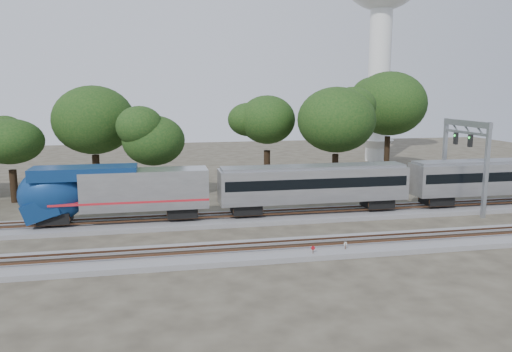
# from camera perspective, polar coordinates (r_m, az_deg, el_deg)

# --- Properties ---
(ground) EXTENTS (160.00, 160.00, 0.00)m
(ground) POSITION_cam_1_polar(r_m,az_deg,el_deg) (41.67, -5.84, -7.43)
(ground) COLOR #383328
(ground) RESTS_ON ground
(track_far) EXTENTS (160.00, 5.00, 0.73)m
(track_far) POSITION_cam_1_polar(r_m,az_deg,el_deg) (47.36, -6.54, -5.07)
(track_far) COLOR slate
(track_far) RESTS_ON ground
(track_near) EXTENTS (160.00, 5.00, 0.73)m
(track_near) POSITION_cam_1_polar(r_m,az_deg,el_deg) (37.82, -5.25, -8.89)
(track_near) COLOR slate
(track_near) RESTS_ON ground
(switch_stand_red) EXTENTS (0.30, 0.06, 0.96)m
(switch_stand_red) POSITION_cam_1_polar(r_m,az_deg,el_deg) (37.42, 6.53, -8.47)
(switch_stand_red) COLOR #512D19
(switch_stand_red) RESTS_ON ground
(switch_stand_white) EXTENTS (0.29, 0.15, 0.98)m
(switch_stand_white) POSITION_cam_1_polar(r_m,az_deg,el_deg) (38.72, 10.17, -7.91)
(switch_stand_white) COLOR #512D19
(switch_stand_white) RESTS_ON ground
(switch_lever) EXTENTS (0.53, 0.36, 0.30)m
(switch_lever) POSITION_cam_1_polar(r_m,az_deg,el_deg) (37.89, 6.09, -8.96)
(switch_lever) COLOR #512D19
(switch_lever) RESTS_ON ground
(water_tower) EXTENTS (13.26, 13.26, 36.70)m
(water_tower) POSITION_cam_1_polar(r_m,az_deg,el_deg) (91.27, 14.22, 18.86)
(water_tower) COLOR silver
(water_tower) RESTS_ON ground
(signal_gantry) EXTENTS (0.64, 7.63, 9.28)m
(signal_gantry) POSITION_cam_1_polar(r_m,az_deg,el_deg) (55.44, 22.78, 3.29)
(signal_gantry) COLOR gray
(signal_gantry) RESTS_ON ground
(tree_2) EXTENTS (6.89, 6.89, 9.71)m
(tree_2) POSITION_cam_1_polar(r_m,az_deg,el_deg) (60.74, -26.28, 3.53)
(tree_2) COLOR black
(tree_2) RESTS_ON ground
(tree_3) EXTENTS (9.01, 9.01, 12.71)m
(tree_3) POSITION_cam_1_polar(r_m,az_deg,el_deg) (61.51, -18.07, 6.08)
(tree_3) COLOR black
(tree_3) RESTS_ON ground
(tree_4) EXTENTS (6.97, 6.97, 9.82)m
(tree_4) POSITION_cam_1_polar(r_m,az_deg,el_deg) (55.92, -11.63, 3.97)
(tree_4) COLOR black
(tree_4) RESTS_ON ground
(tree_5) EXTENTS (8.71, 8.71, 12.29)m
(tree_5) POSITION_cam_1_polar(r_m,az_deg,el_deg) (64.33, 1.28, 6.43)
(tree_5) COLOR black
(tree_5) RESTS_ON ground
(tree_6) EXTENTS (8.99, 8.99, 12.67)m
(tree_6) POSITION_cam_1_polar(r_m,az_deg,el_deg) (60.12, 9.17, 6.34)
(tree_6) COLOR black
(tree_6) RESTS_ON ground
(tree_7) EXTENTS (10.55, 10.55, 14.87)m
(tree_7) POSITION_cam_1_polar(r_m,az_deg,el_deg) (76.16, 14.96, 7.99)
(tree_7) COLOR black
(tree_7) RESTS_ON ground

